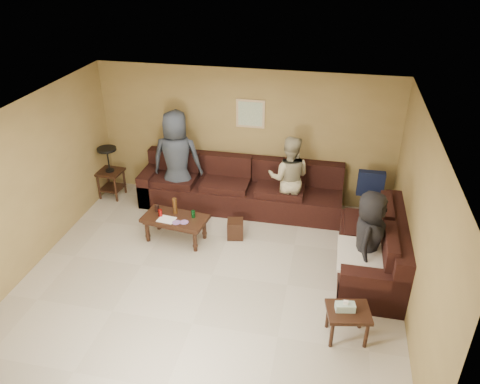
% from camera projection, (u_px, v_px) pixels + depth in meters
% --- Properties ---
extents(room, '(5.60, 5.50, 2.50)m').
position_uv_depth(room, '(209.00, 177.00, 6.25)').
color(room, '#B6AD9A').
rests_on(room, ground).
extents(sectional_sofa, '(4.65, 2.90, 0.97)m').
position_uv_depth(sectional_sofa, '(280.00, 211.00, 8.05)').
color(sectional_sofa, black).
rests_on(sectional_sofa, ground).
extents(coffee_table, '(1.11, 0.66, 0.72)m').
position_uv_depth(coffee_table, '(175.00, 220.00, 7.70)').
color(coffee_table, black).
rests_on(coffee_table, ground).
extents(end_table_left, '(0.47, 0.47, 1.02)m').
position_uv_depth(end_table_left, '(110.00, 171.00, 8.94)').
color(end_table_left, black).
rests_on(end_table_left, ground).
extents(side_table_right, '(0.60, 0.53, 0.58)m').
position_uv_depth(side_table_right, '(348.00, 314.00, 5.80)').
color(side_table_right, black).
rests_on(side_table_right, ground).
extents(waste_bin, '(0.31, 0.31, 0.32)m').
position_uv_depth(waste_bin, '(235.00, 229.00, 7.87)').
color(waste_bin, black).
rests_on(waste_bin, ground).
extents(wall_art, '(0.52, 0.04, 0.52)m').
position_uv_depth(wall_art, '(250.00, 114.00, 8.34)').
color(wall_art, tan).
rests_on(wall_art, ground).
extents(person_left, '(0.97, 0.69, 1.85)m').
position_uv_depth(person_left, '(177.00, 160.00, 8.46)').
color(person_left, '#2B313B').
rests_on(person_left, ground).
extents(person_middle, '(0.77, 0.60, 1.55)m').
position_uv_depth(person_middle, '(289.00, 178.00, 8.16)').
color(person_middle, tan).
rests_on(person_middle, ground).
extents(person_right, '(0.63, 0.82, 1.50)m').
position_uv_depth(person_right, '(368.00, 240.00, 6.57)').
color(person_right, black).
rests_on(person_right, ground).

